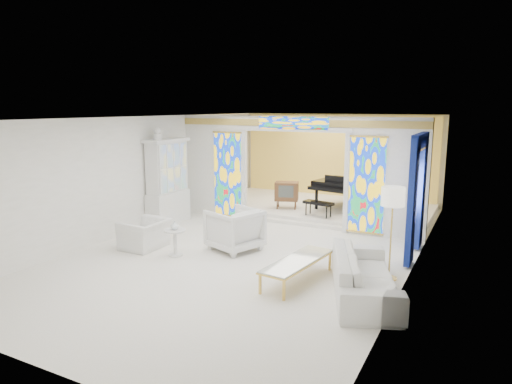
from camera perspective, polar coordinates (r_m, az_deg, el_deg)
The scene contains 24 objects.
floor at distance 11.02m, azimuth 0.61°, elevation -6.51°, with size 12.00×12.00×0.00m, color white.
ceiling at distance 10.54m, azimuth 0.65°, elevation 9.28°, with size 7.00×12.00×0.02m, color silver.
wall_back at distance 16.22m, azimuth 10.20°, elevation 4.28°, with size 7.00×0.02×3.00m, color white.
wall_front at distance 6.08m, azimuth -25.83°, elevation -7.18°, with size 7.00×0.02×3.00m, color white.
wall_left at distance 12.62m, azimuth -13.74°, elevation 2.36°, with size 0.02×12.00×3.00m, color white.
wall_right at distance 9.66m, azimuth 19.54°, elevation -0.42°, with size 0.02×12.00×3.00m, color white.
partition_wall at distance 12.45m, azimuth 4.75°, elevation 3.24°, with size 7.00×0.22×3.00m.
stained_glass_left at distance 13.31m, azimuth -3.55°, elevation 2.20°, with size 0.90×0.04×2.40m, color gold.
stained_glass_right at distance 11.79m, azimuth 13.68°, elevation 0.81°, with size 0.90×0.04×2.40m, color gold.
stained_glass_transom at distance 12.26m, azimuth 4.65°, elevation 8.60°, with size 2.00×0.04×0.34m, color gold.
alcove_platform at distance 14.66m, azimuth 7.82°, elevation -1.91°, with size 6.80×3.80×0.18m, color white.
gold_curtain_back at distance 16.10m, azimuth 10.07°, elevation 4.24°, with size 6.70×0.10×2.90m, color #F5CB55.
chandelier at distance 14.18m, azimuth 8.70°, elevation 7.69°, with size 0.48×0.48×0.30m, color gold.
blue_drapes at distance 10.34m, azimuth 19.56°, elevation 0.71°, with size 0.14×1.85×2.65m.
china_cabinet at distance 12.94m, azimuth -11.00°, elevation 1.19°, with size 0.56×1.46×2.72m.
armchair_left at distance 10.93m, azimuth -13.66°, elevation -5.14°, with size 1.02×0.89×0.67m, color white.
armchair_right at distance 10.48m, azimuth -2.69°, elevation -4.69°, with size 1.03×1.06×0.97m, color white.
sofa at distance 8.28m, azimuth 13.41°, elevation -9.96°, with size 2.58×1.01×0.75m, color white.
side_table at distance 10.24m, azimuth -10.08°, elevation -5.76°, with size 0.49×0.49×0.59m.
vase at distance 10.16m, azimuth -10.14°, elevation -4.13°, with size 0.18×0.18×0.19m, color silver.
coffee_table at distance 8.67m, azimuth 5.21°, elevation -8.65°, with size 0.83×1.97×0.43m.
floor_lamp at distance 8.83m, azimuth 16.74°, elevation -1.11°, with size 0.58×0.58×1.78m.
grand_piano at distance 14.22m, azimuth 11.44°, elevation 0.88°, with size 1.99×2.74×1.06m.
tv_console at distance 13.91m, azimuth 3.85°, elevation 0.08°, with size 0.81×0.67×0.81m.
Camera 1 is at (4.72, -9.42, 3.25)m, focal length 32.00 mm.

